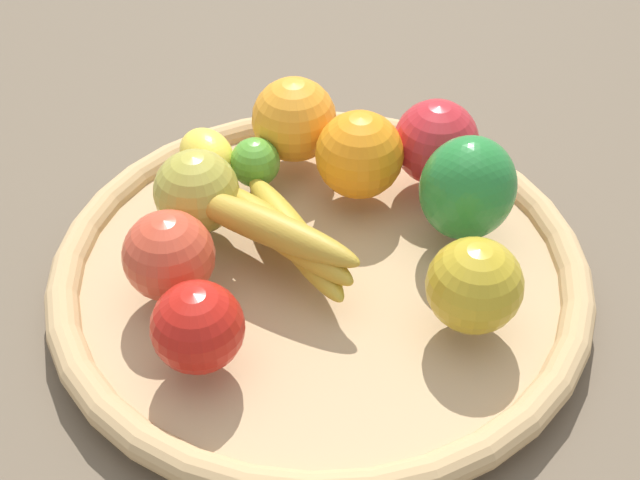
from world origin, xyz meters
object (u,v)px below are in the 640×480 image
at_px(apple_1, 436,142).
at_px(apple_4, 198,327).
at_px(orange_1, 359,155).
at_px(apple_3, 474,286).
at_px(lemon_0, 207,155).
at_px(apple_2, 196,192).
at_px(orange_0, 298,119).
at_px(banana_bunch, 280,231).
at_px(bell_pepper, 468,188).
at_px(lime_0, 255,162).
at_px(apple_0, 169,256).

xyz_separation_m(apple_1, apple_4, (0.19, -0.23, -0.00)).
height_order(orange_1, apple_1, orange_1).
bearing_deg(apple_3, apple_4, -88.42).
xyz_separation_m(lemon_0, orange_1, (0.05, 0.13, 0.02)).
height_order(apple_2, orange_1, orange_1).
bearing_deg(apple_3, orange_0, -157.20).
relative_size(apple_2, orange_0, 0.92).
bearing_deg(apple_2, apple_4, -3.25).
bearing_deg(banana_bunch, apple_1, 118.93).
distance_m(apple_1, apple_3, 0.18).
relative_size(orange_1, apple_3, 1.06).
height_order(banana_bunch, apple_1, apple_1).
height_order(orange_0, apple_4, orange_0).
relative_size(lemon_0, orange_1, 0.78).
distance_m(apple_3, apple_4, 0.21).
xyz_separation_m(banana_bunch, apple_4, (0.10, -0.07, 0.01)).
relative_size(lemon_0, orange_0, 0.78).
distance_m(apple_2, orange_0, 0.14).
bearing_deg(bell_pepper, lime_0, -32.67).
bearing_deg(apple_2, apple_1, 98.69).
bearing_deg(apple_1, lime_0, -96.14).
bearing_deg(banana_bunch, apple_0, -74.64).
height_order(bell_pepper, apple_3, bell_pepper).
bearing_deg(apple_4, orange_0, 155.67).
bearing_deg(bell_pepper, apple_4, 22.08).
height_order(lemon_0, orange_1, orange_1).
distance_m(lemon_0, apple_3, 0.29).
xyz_separation_m(orange_0, apple_3, (0.24, 0.10, -0.00)).
bearing_deg(apple_1, apple_2, -81.31).
xyz_separation_m(apple_2, orange_1, (-0.03, 0.15, 0.00)).
bearing_deg(apple_1, lemon_0, -99.95).
xyz_separation_m(orange_1, apple_1, (-0.01, 0.07, -0.00)).
relative_size(apple_1, apple_3, 1.04).
distance_m(apple_2, apple_0, 0.08).
relative_size(lemon_0, apple_4, 0.89).
bearing_deg(apple_0, apple_3, 72.49).
xyz_separation_m(apple_3, apple_4, (0.01, -0.21, -0.00)).
xyz_separation_m(apple_2, apple_1, (-0.03, 0.22, 0.00)).
xyz_separation_m(apple_2, apple_0, (0.08, -0.03, -0.00)).
distance_m(banana_bunch, lemon_0, 0.13).
relative_size(bell_pepper, apple_1, 1.21).
relative_size(lime_0, apple_2, 0.62).
distance_m(lemon_0, apple_4, 0.23).
distance_m(apple_2, apple_1, 0.22).
bearing_deg(banana_bunch, apple_4, -35.56).
distance_m(banana_bunch, apple_1, 0.18).
distance_m(lemon_0, orange_0, 0.09).
xyz_separation_m(lemon_0, apple_0, (0.15, -0.04, 0.01)).
relative_size(apple_0, orange_1, 0.92).
bearing_deg(orange_0, banana_bunch, -14.63).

